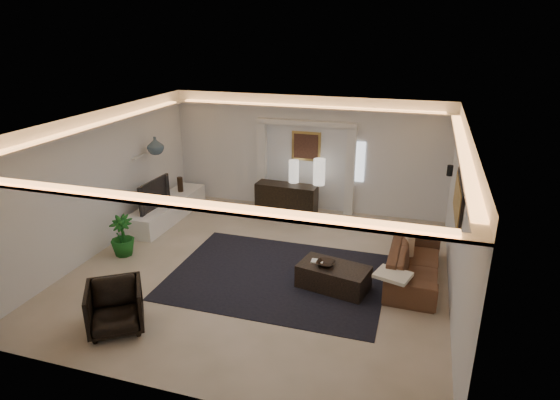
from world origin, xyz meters
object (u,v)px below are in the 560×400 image
(sofa, at_px, (414,262))
(armchair, at_px, (115,307))
(console, at_px, (286,199))
(coffee_table, at_px, (333,278))

(sofa, distance_m, armchair, 5.31)
(console, bearing_deg, armchair, -99.73)
(armchair, bearing_deg, sofa, 0.84)
(coffee_table, bearing_deg, armchair, -131.84)
(coffee_table, xyz_separation_m, armchair, (-3.01, -2.22, 0.18))
(coffee_table, bearing_deg, sofa, 41.19)
(coffee_table, relative_size, armchair, 1.48)
(sofa, height_order, armchair, armchair)
(coffee_table, bearing_deg, console, 131.51)
(console, bearing_deg, sofa, -34.53)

